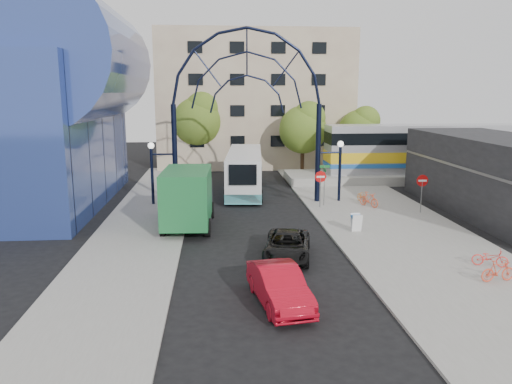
{
  "coord_description": "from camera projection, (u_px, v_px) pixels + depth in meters",
  "views": [
    {
      "loc": [
        -2.18,
        -20.5,
        7.78
      ],
      "look_at": [
        -0.04,
        6.0,
        2.45
      ],
      "focal_mm": 35.0,
      "sensor_mm": 36.0,
      "label": 1
    }
  ],
  "objects": [
    {
      "name": "train_platform",
      "position": [
        464.0,
        176.0,
        44.74
      ],
      "size": [
        32.0,
        5.0,
        0.8
      ],
      "primitive_type": "cube",
      "color": "gray",
      "rests_on": "ground"
    },
    {
      "name": "street_name_sign",
      "position": [
        325.0,
        177.0,
        34.05
      ],
      "size": [
        0.7,
        0.7,
        2.8
      ],
      "color": "slate",
      "rests_on": "sidewalk_east"
    },
    {
      "name": "bike_far_b",
      "position": [
        498.0,
        271.0,
        20.48
      ],
      "size": [
        1.56,
        0.59,
        0.92
      ],
      "primitive_type": "imported",
      "rotation": [
        0.0,
        0.0,
        1.68
      ],
      "color": "#E0482C",
      "rests_on": "sidewalk_east"
    },
    {
      "name": "tree_north_a",
      "position": [
        304.0,
        127.0,
        46.66
      ],
      "size": [
        4.48,
        4.48,
        7.0
      ],
      "color": "#382314",
      "rests_on": "ground"
    },
    {
      "name": "green_truck",
      "position": [
        189.0,
        197.0,
        29.13
      ],
      "size": [
        2.93,
        7.06,
        3.51
      ],
      "rotation": [
        0.0,
        0.0,
        -0.04
      ],
      "color": "black",
      "rests_on": "ground"
    },
    {
      "name": "gateway_arch",
      "position": [
        247.0,
        81.0,
        33.74
      ],
      "size": [
        13.64,
        0.44,
        12.1
      ],
      "color": "black",
      "rests_on": "ground"
    },
    {
      "name": "red_sedan",
      "position": [
        279.0,
        286.0,
        18.5
      ],
      "size": [
        2.24,
        4.59,
        1.45
      ],
      "primitive_type": "imported",
      "rotation": [
        0.0,
        0.0,
        0.17
      ],
      "color": "#B40B1C",
      "rests_on": "ground"
    },
    {
      "name": "bike_far_a",
      "position": [
        490.0,
        258.0,
        22.28
      ],
      "size": [
        1.61,
        1.08,
        0.8
      ],
      "primitive_type": "imported",
      "rotation": [
        0.0,
        0.0,
        1.17
      ],
      "color": "#F63731",
      "rests_on": "sidewalk_east"
    },
    {
      "name": "train_car",
      "position": [
        466.0,
        148.0,
        44.25
      ],
      "size": [
        25.1,
        3.05,
        4.2
      ],
      "color": "#B7B7BC",
      "rests_on": "train_platform"
    },
    {
      "name": "ground",
      "position": [
        268.0,
        274.0,
        21.74
      ],
      "size": [
        120.0,
        120.0,
        0.0
      ],
      "primitive_type": "plane",
      "color": "black",
      "rests_on": "ground"
    },
    {
      "name": "apartment_block",
      "position": [
        253.0,
        100.0,
        54.7
      ],
      "size": [
        20.0,
        12.1,
        14.0
      ],
      "color": "tan",
      "rests_on": "ground"
    },
    {
      "name": "city_bus",
      "position": [
        245.0,
        171.0,
        39.6
      ],
      "size": [
        3.5,
        11.8,
        3.2
      ],
      "rotation": [
        0.0,
        0.0,
        -0.08
      ],
      "color": "silver",
      "rests_on": "ground"
    },
    {
      "name": "bike_near_a",
      "position": [
        362.0,
        197.0,
        35.3
      ],
      "size": [
        0.72,
        1.62,
        0.82
      ],
      "primitive_type": "imported",
      "rotation": [
        0.0,
        0.0,
        0.11
      ],
      "color": "orange",
      "rests_on": "sidewalk_east"
    },
    {
      "name": "stop_sign",
      "position": [
        321.0,
        180.0,
        33.45
      ],
      "size": [
        0.8,
        0.07,
        2.5
      ],
      "color": "slate",
      "rests_on": "sidewalk_east"
    },
    {
      "name": "do_not_enter_sign",
      "position": [
        422.0,
        184.0,
        31.99
      ],
      "size": [
        0.76,
        0.07,
        2.48
      ],
      "color": "slate",
      "rests_on": "sidewalk_east"
    },
    {
      "name": "sidewalk_east",
      "position": [
        411.0,
        241.0,
        26.27
      ],
      "size": [
        8.0,
        56.0,
        0.12
      ],
      "primitive_type": "cube",
      "color": "gray",
      "rests_on": "ground"
    },
    {
      "name": "black_suv",
      "position": [
        287.0,
        246.0,
        23.63
      ],
      "size": [
        2.95,
        4.89,
        1.27
      ],
      "primitive_type": "imported",
      "rotation": [
        0.0,
        0.0,
        -0.19
      ],
      "color": "black",
      "rests_on": "ground"
    },
    {
      "name": "transit_hall",
      "position": [
        22.0,
        108.0,
        33.87
      ],
      "size": [
        16.5,
        18.0,
        14.5
      ],
      "color": "#2E448F",
      "rests_on": "ground"
    },
    {
      "name": "tree_north_b",
      "position": [
        198.0,
        118.0,
        49.65
      ],
      "size": [
        5.12,
        5.12,
        8.0
      ],
      "color": "#382314",
      "rests_on": "ground"
    },
    {
      "name": "plaza_west",
      "position": [
        138.0,
        237.0,
        27.08
      ],
      "size": [
        5.0,
        50.0,
        0.12
      ],
      "primitive_type": "cube",
      "color": "gray",
      "rests_on": "ground"
    },
    {
      "name": "tree_north_c",
      "position": [
        361.0,
        128.0,
        49.15
      ],
      "size": [
        4.16,
        4.16,
        6.5
      ],
      "color": "#382314",
      "rests_on": "ground"
    },
    {
      "name": "sandwich_board",
      "position": [
        356.0,
        220.0,
        27.88
      ],
      "size": [
        0.55,
        0.61,
        0.99
      ],
      "color": "white",
      "rests_on": "sidewalk_east"
    },
    {
      "name": "bike_near_b",
      "position": [
        369.0,
        199.0,
        33.95
      ],
      "size": [
        1.26,
        1.66,
        1.0
      ],
      "primitive_type": "imported",
      "rotation": [
        0.0,
        0.0,
        0.54
      ],
      "color": "#EC542F",
      "rests_on": "sidewalk_east"
    },
    {
      "name": "commercial_block_east",
      "position": [
        497.0,
        175.0,
        32.29
      ],
      "size": [
        6.0,
        16.0,
        5.0
      ],
      "primitive_type": "cube",
      "color": "black",
      "rests_on": "ground"
    }
  ]
}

